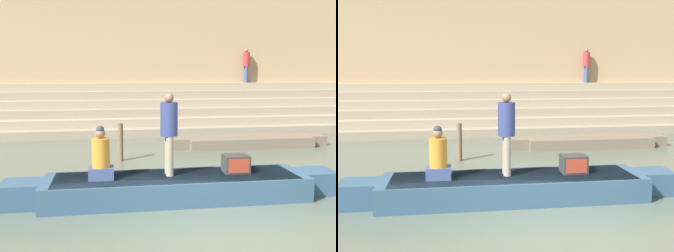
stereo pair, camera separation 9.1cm
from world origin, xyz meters
TOP-DOWN VIEW (x-y plane):
  - ground_plane at (0.00, 0.00)m, footprint 120.00×120.00m
  - ghat_steps at (0.00, 11.54)m, footprint 36.00×3.40m
  - back_wall at (0.00, 13.36)m, footprint 34.20×1.28m
  - rowboat_main at (-0.57, 1.73)m, footprint 7.13×1.48m
  - person_standing at (-0.72, 1.84)m, footprint 0.37×0.37m
  - person_rowing at (-2.15, 1.73)m, footprint 0.51×0.40m
  - tv_set at (0.76, 1.82)m, footprint 0.54×0.45m
  - moored_boat_shore at (3.01, 7.12)m, footprint 5.74×1.27m
  - mooring_post at (-1.64, 5.51)m, footprint 0.16×0.16m
  - person_on_steps at (4.76, 12.48)m, footprint 0.33×0.33m

SIDE VIEW (x-z plane):
  - ground_plane at x=0.00m, z-range 0.00..0.00m
  - moored_boat_shore at x=3.01m, z-range 0.01..0.37m
  - rowboat_main at x=-0.57m, z-range 0.02..0.53m
  - mooring_post at x=-1.64m, z-range 0.00..1.15m
  - tv_set at x=0.76m, z-range 0.51..0.89m
  - ghat_steps at x=0.00m, z-range -0.30..1.83m
  - person_rowing at x=-2.15m, z-range 0.39..1.50m
  - person_standing at x=-0.72m, z-range 0.64..2.40m
  - person_on_steps at x=4.76m, z-range 2.26..3.93m
  - back_wall at x=0.00m, z-range -0.03..9.03m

